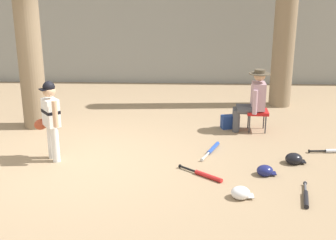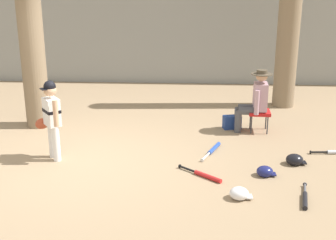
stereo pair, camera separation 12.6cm
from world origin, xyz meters
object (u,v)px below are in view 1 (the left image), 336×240
(young_ballplayer, at_px, (50,116))
(batting_helmet_white, at_px, (241,193))
(tree_behind_spectator, at_px, (287,4))
(bat_aluminum_silver, at_px, (335,151))
(seated_spectator, at_px, (253,99))
(bat_blue_youth, at_px, (212,149))
(batting_helmet_navy, at_px, (265,171))
(folding_stool, at_px, (257,113))
(handbag_beside_stool, at_px, (230,122))
(batting_helmet_black, at_px, (294,159))
(bat_black_composite, at_px, (306,197))
(bat_red_barrel, at_px, (205,175))

(young_ballplayer, relative_size, batting_helmet_white, 4.25)
(tree_behind_spectator, height_order, batting_helmet_white, tree_behind_spectator)
(bat_aluminum_silver, bearing_deg, seated_spectator, 138.53)
(bat_blue_youth, xyz_separation_m, batting_helmet_navy, (0.73, -0.95, 0.04))
(folding_stool, bearing_deg, batting_helmet_navy, -95.04)
(handbag_beside_stool, xyz_separation_m, batting_helmet_black, (0.85, -1.72, -0.05))
(handbag_beside_stool, distance_m, bat_blue_youth, 1.31)
(tree_behind_spectator, xyz_separation_m, bat_black_composite, (-0.57, -4.66, -2.25))
(seated_spectator, bearing_deg, handbag_beside_stool, 162.13)
(bat_black_composite, xyz_separation_m, bat_red_barrel, (-1.31, 0.66, 0.00))
(batting_helmet_white, xyz_separation_m, batting_helmet_black, (0.98, 1.21, 0.00))
(bat_black_composite, xyz_separation_m, batting_helmet_white, (-0.87, 0.01, 0.04))
(young_ballplayer, distance_m, bat_blue_youth, 2.73)
(folding_stool, distance_m, bat_aluminum_silver, 1.63)
(bat_red_barrel, bearing_deg, batting_helmet_navy, 6.55)
(handbag_beside_stool, distance_m, batting_helmet_navy, 2.21)
(handbag_beside_stool, bearing_deg, young_ballplayer, -150.53)
(bat_black_composite, bearing_deg, young_ballplayer, 161.70)
(bat_red_barrel, height_order, batting_helmet_black, batting_helmet_black)
(folding_stool, height_order, batting_helmet_navy, folding_stool)
(bat_aluminum_silver, height_order, batting_helmet_navy, batting_helmet_navy)
(bat_blue_youth, height_order, batting_helmet_navy, batting_helmet_navy)
(young_ballplayer, distance_m, bat_black_composite, 4.01)
(seated_spectator, xyz_separation_m, batting_helmet_white, (-0.53, -2.80, -0.56))
(tree_behind_spectator, bearing_deg, handbag_beside_stool, -127.18)
(folding_stool, height_order, seated_spectator, seated_spectator)
(bat_red_barrel, distance_m, batting_helmet_navy, 0.91)
(bat_red_barrel, xyz_separation_m, batting_helmet_navy, (0.90, 0.10, 0.04))
(batting_helmet_black, bearing_deg, bat_blue_youth, 159.06)
(bat_black_composite, bearing_deg, batting_helmet_white, 179.17)
(folding_stool, distance_m, bat_blue_youth, 1.47)
(batting_helmet_black, bearing_deg, batting_helmet_white, -129.15)
(bat_blue_youth, bearing_deg, batting_helmet_white, -80.49)
(handbag_beside_stool, distance_m, batting_helmet_white, 2.94)
(seated_spectator, distance_m, batting_helmet_white, 2.91)
(bat_blue_youth, bearing_deg, seated_spectator, 53.60)
(bat_aluminum_silver, bearing_deg, batting_helmet_black, -148.68)
(folding_stool, height_order, batting_helmet_white, folding_stool)
(young_ballplayer, height_order, seated_spectator, young_ballplayer)
(seated_spectator, height_order, batting_helmet_black, seated_spectator)
(young_ballplayer, relative_size, bat_red_barrel, 2.00)
(bat_black_composite, bearing_deg, bat_aluminum_silver, 61.72)
(bat_blue_youth, distance_m, batting_helmet_black, 1.36)
(handbag_beside_stool, height_order, batting_helmet_black, handbag_beside_stool)
(bat_aluminum_silver, xyz_separation_m, bat_blue_youth, (-2.07, -0.00, 0.00))
(bat_red_barrel, height_order, batting_helmet_white, batting_helmet_white)
(bat_black_composite, relative_size, bat_blue_youth, 0.91)
(folding_stool, bearing_deg, bat_red_barrel, -116.63)
(seated_spectator, xyz_separation_m, bat_aluminum_silver, (1.25, -1.11, -0.61))
(batting_helmet_navy, bearing_deg, seated_spectator, 87.71)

